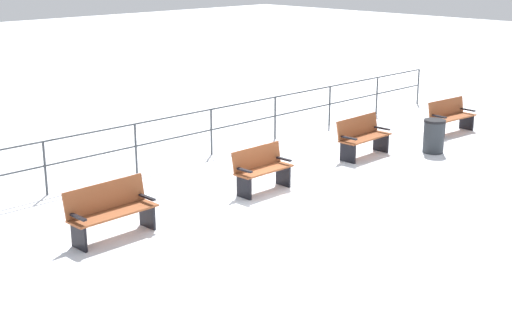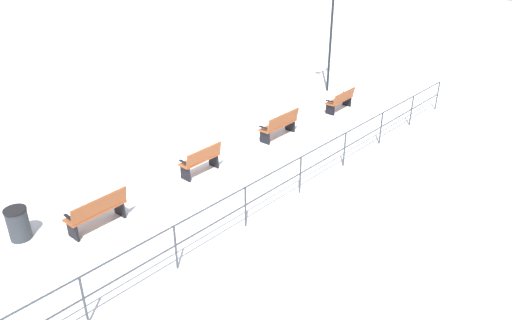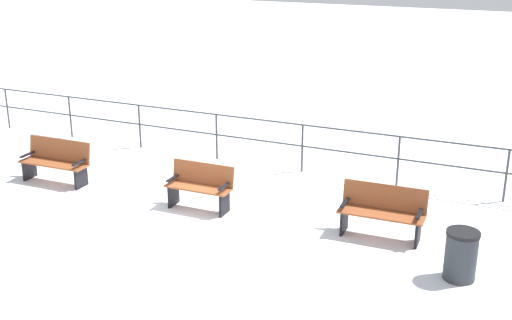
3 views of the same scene
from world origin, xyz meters
name	(u,v)px [view 3 (image 3 of 3)]	position (x,y,z in m)	size (l,w,h in m)	color
ground_plane	(202,207)	(0.00, 0.00, 0.00)	(80.00, 80.00, 0.00)	white
bench_second	(56,161)	(0.05, -3.67, 0.50)	(0.57, 1.64, 0.95)	brown
bench_third	(200,186)	(0.07, 0.00, 0.48)	(0.51, 1.37, 0.93)	brown
bench_fourth	(382,211)	(-0.14, 3.66, 0.50)	(0.59, 1.57, 0.96)	brown
waterfront_railing	(258,134)	(-2.82, 0.00, 0.78)	(0.05, 20.17, 1.15)	#383D42
trash_bin	(461,255)	(0.89, 5.20, 0.42)	(0.54, 0.54, 0.84)	#2D3338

